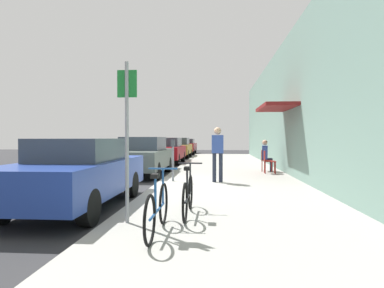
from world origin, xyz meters
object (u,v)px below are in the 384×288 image
at_px(parked_car_0, 78,172).
at_px(parked_car_1, 143,156).
at_px(bicycle_0, 157,209).
at_px(parked_car_2, 167,150).
at_px(seated_patron_1, 266,154).
at_px(parking_meter, 173,157).
at_px(street_sign, 127,129).
at_px(pedestrian_standing, 218,150).
at_px(cafe_chair_0, 268,160).
at_px(cafe_chair_1, 265,159).
at_px(parked_car_3, 178,147).
at_px(parked_car_4, 186,146).
at_px(bicycle_1, 188,195).

relative_size(parked_car_0, parked_car_1, 1.00).
distance_m(parked_car_1, bicycle_0, 8.42).
distance_m(parked_car_0, parked_car_2, 12.08).
xyz_separation_m(parked_car_1, seated_patron_1, (4.95, 0.77, 0.04)).
bearing_deg(parked_car_1, seated_patron_1, 8.83).
height_order(parking_meter, street_sign, street_sign).
relative_size(parking_meter, pedestrian_standing, 0.78).
relative_size(parked_car_0, street_sign, 1.69).
height_order(bicycle_0, pedestrian_standing, pedestrian_standing).
relative_size(parked_car_1, cafe_chair_0, 5.06).
relative_size(parked_car_2, cafe_chair_1, 5.06).
distance_m(parking_meter, seated_patron_1, 4.76).
bearing_deg(parked_car_0, cafe_chair_1, 54.31).
distance_m(cafe_chair_0, pedestrian_standing, 3.29).
height_order(parked_car_0, pedestrian_standing, pedestrian_standing).
distance_m(parked_car_1, parked_car_3, 11.54).
distance_m(parked_car_1, parking_meter, 2.99).
xyz_separation_m(parked_car_2, street_sign, (1.50, -13.62, 0.87)).
distance_m(parked_car_4, bicycle_0, 25.36).
bearing_deg(parked_car_4, cafe_chair_1, -73.34).
xyz_separation_m(parked_car_0, cafe_chair_0, (4.89, 6.00, -0.14)).
xyz_separation_m(street_sign, cafe_chair_1, (3.39, 8.35, -1.02)).
xyz_separation_m(street_sign, bicycle_0, (0.60, -0.57, -1.16)).
distance_m(parked_car_2, cafe_chair_0, 7.80).
height_order(bicycle_0, cafe_chair_1, bicycle_0).
distance_m(cafe_chair_0, seated_patron_1, 0.83).
distance_m(parked_car_0, pedestrian_standing, 4.51).
height_order(parked_car_2, pedestrian_standing, pedestrian_standing).
relative_size(street_sign, bicycle_1, 1.52).
relative_size(parked_car_4, bicycle_1, 2.57).
distance_m(parked_car_4, seated_patron_1, 17.09).
bearing_deg(parked_car_3, pedestrian_standing, -78.22).
bearing_deg(parked_car_3, bicycle_0, -83.90).
distance_m(street_sign, cafe_chair_0, 8.33).
height_order(parked_car_3, street_sign, street_sign).
xyz_separation_m(parked_car_0, street_sign, (1.50, -1.54, 0.88)).
xyz_separation_m(parked_car_3, cafe_chair_1, (4.89, -10.76, -0.14)).
relative_size(parked_car_3, pedestrian_standing, 2.59).
bearing_deg(parked_car_4, parked_car_3, -90.00).
bearing_deg(parked_car_0, pedestrian_standing, 48.80).
bearing_deg(cafe_chair_0, seated_patron_1, 85.72).
height_order(parked_car_3, parked_car_4, parked_car_3).
height_order(street_sign, bicycle_1, street_sign).
xyz_separation_m(parked_car_4, street_sign, (1.50, -24.70, 0.90)).
distance_m(parked_car_4, pedestrian_standing, 20.01).
height_order(parked_car_0, cafe_chair_0, parked_car_0).
distance_m(parked_car_1, parked_car_2, 6.04).
relative_size(parked_car_2, street_sign, 1.69).
bearing_deg(bicycle_0, parked_car_1, 104.48).
bearing_deg(parked_car_1, pedestrian_standing, -41.89).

